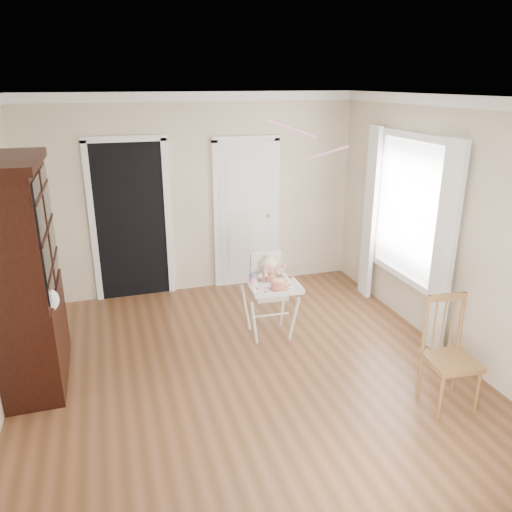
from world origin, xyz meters
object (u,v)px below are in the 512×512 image
object	(u,v)px
high_chair	(270,286)
cake	(279,284)
dining_chair	(449,356)
sippy_cup	(253,280)
china_cabinet	(26,275)

from	to	relation	value
high_chair	cake	bearing A→B (deg)	-83.33
dining_chair	high_chair	bearing A→B (deg)	128.83
high_chair	sippy_cup	xyz separation A→B (m)	(-0.23, -0.11, 0.15)
china_cabinet	dining_chair	bearing A→B (deg)	-23.32
cake	dining_chair	world-z (taller)	dining_chair
high_chair	cake	world-z (taller)	high_chair
sippy_cup	dining_chair	bearing A→B (deg)	-49.67
sippy_cup	dining_chair	world-z (taller)	dining_chair
high_chair	china_cabinet	xyz separation A→B (m)	(-2.48, -0.16, 0.49)
high_chair	cake	xyz separation A→B (m)	(0.02, -0.27, 0.13)
cake	dining_chair	bearing A→B (deg)	-52.41
sippy_cup	cake	bearing A→B (deg)	-32.30
high_chair	cake	distance (m)	0.30
high_chair	dining_chair	size ratio (longest dim) A/B	0.97
high_chair	sippy_cup	size ratio (longest dim) A/B	5.45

